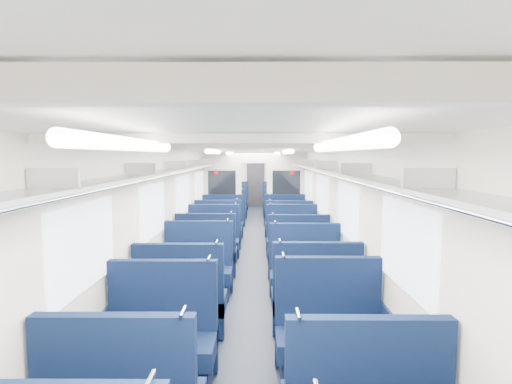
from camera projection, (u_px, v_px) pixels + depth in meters
floor at (253, 258)px, 8.82m from camera, size 2.80×18.00×0.01m
ceiling at (253, 149)px, 8.61m from camera, size 2.80×18.00×0.01m
wall_left at (187, 204)px, 8.72m from camera, size 0.02×18.00×2.35m
dado_left at (189, 242)px, 8.80m from camera, size 0.03×17.90×0.70m
wall_right at (319, 204)px, 8.71m from camera, size 0.02×18.00×2.35m
dado_right at (317, 242)px, 8.78m from camera, size 0.03×17.90×0.70m
wall_far at (256, 179)px, 17.68m from camera, size 2.80×0.02×2.35m
luggage_rack_left at (196, 166)px, 8.65m from camera, size 0.36×17.40×0.18m
luggage_rack_right at (310, 166)px, 8.64m from camera, size 0.36×17.40×0.18m
windows at (253, 195)px, 8.24m from camera, size 2.78×15.60×0.75m
ceiling_fittings at (253, 151)px, 8.36m from camera, size 2.70×16.06×0.11m
end_door at (256, 184)px, 17.64m from camera, size 0.75×0.06×2.00m
bulkhead at (254, 191)px, 11.19m from camera, size 2.80×0.10×2.35m
seat_6 at (161, 345)px, 3.97m from camera, size 1.08×0.60×1.20m
seat_7 at (330, 339)px, 4.09m from camera, size 1.08×0.60×1.20m
seat_8 at (181, 305)px, 5.02m from camera, size 1.08×0.60×1.20m
seat_9 at (315, 303)px, 5.10m from camera, size 1.08×0.60×1.20m
seat_10 at (198, 273)px, 6.40m from camera, size 1.08×0.60×1.20m
seat_11 at (306, 277)px, 6.18m from camera, size 1.08×0.60×1.20m
seat_12 at (207, 256)px, 7.52m from camera, size 1.08×0.60×1.20m
seat_13 at (298, 257)px, 7.38m from camera, size 1.08×0.60×1.20m
seat_14 at (213, 243)px, 8.59m from camera, size 1.08×0.60×1.20m
seat_15 at (292, 243)px, 8.63m from camera, size 1.08×0.60×1.20m
seat_16 at (219, 233)px, 9.74m from camera, size 1.08×0.60×1.20m
seat_17 at (289, 234)px, 9.60m from camera, size 1.08×0.60×1.20m
seat_18 at (222, 225)px, 10.77m from camera, size 1.08×0.60×1.20m
seat_19 at (285, 225)px, 10.89m from camera, size 1.08×0.60×1.20m
seat_20 at (228, 214)px, 12.80m from camera, size 1.08×0.60×1.20m
seat_21 at (281, 214)px, 12.94m from camera, size 1.08×0.60×1.20m
seat_22 at (231, 209)px, 14.13m from camera, size 1.08×0.60×1.20m
seat_23 at (279, 210)px, 13.94m from camera, size 1.08×0.60×1.20m
seat_24 at (233, 205)px, 15.17m from camera, size 1.08×0.60×1.20m
seat_25 at (278, 205)px, 15.13m from camera, size 1.08×0.60×1.20m
seat_26 at (235, 202)px, 16.29m from camera, size 1.08×0.60×1.20m
seat_27 at (276, 202)px, 16.26m from camera, size 1.08×0.60×1.20m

